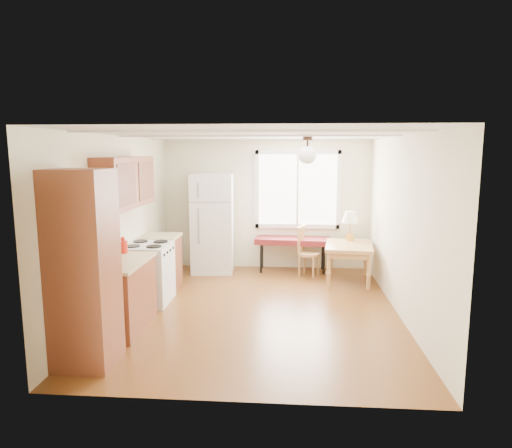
# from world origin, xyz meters

# --- Properties ---
(room_shell) EXTENTS (4.60, 5.60, 2.62)m
(room_shell) POSITION_xyz_m (0.00, 0.00, 1.25)
(room_shell) COLOR #502A10
(room_shell) RESTS_ON ground
(kitchen_run) EXTENTS (0.65, 3.40, 2.20)m
(kitchen_run) POSITION_xyz_m (-1.72, -0.63, 0.84)
(kitchen_run) COLOR brown
(kitchen_run) RESTS_ON ground
(window_unit) EXTENTS (1.64, 0.05, 1.51)m
(window_unit) POSITION_xyz_m (0.60, 2.47, 1.55)
(window_unit) COLOR white
(window_unit) RESTS_ON room_shell
(pendant_light) EXTENTS (0.26, 0.26, 0.40)m
(pendant_light) POSITION_xyz_m (0.70, 0.40, 2.24)
(pendant_light) COLOR #301D15
(pendant_light) RESTS_ON room_shell
(refrigerator) EXTENTS (0.81, 0.82, 1.87)m
(refrigerator) POSITION_xyz_m (-1.00, 2.12, 0.94)
(refrigerator) COLOR white
(refrigerator) RESTS_ON ground
(bench) EXTENTS (1.44, 0.63, 0.65)m
(bench) POSITION_xyz_m (0.51, 2.22, 0.58)
(bench) COLOR maroon
(bench) RESTS_ON ground
(dining_table) EXTENTS (0.91, 1.14, 0.66)m
(dining_table) POSITION_xyz_m (1.50, 1.60, 0.56)
(dining_table) COLOR #AD7A42
(dining_table) RESTS_ON ground
(chair) EXTENTS (0.45, 0.44, 0.90)m
(chair) POSITION_xyz_m (0.74, 1.93, 0.51)
(chair) COLOR #AD7A42
(chair) RESTS_ON ground
(table_lamp) EXTENTS (0.31, 0.31, 0.54)m
(table_lamp) POSITION_xyz_m (1.55, 1.95, 1.06)
(table_lamp) COLOR gold
(table_lamp) RESTS_ON dining_table
(coffee_maker) EXTENTS (0.25, 0.30, 0.39)m
(coffee_maker) POSITION_xyz_m (-1.72, -1.28, 1.04)
(coffee_maker) COLOR black
(coffee_maker) RESTS_ON kitchen_run
(kettle) EXTENTS (0.12, 0.12, 0.23)m
(kettle) POSITION_xyz_m (-1.81, -0.40, 0.99)
(kettle) COLOR red
(kettle) RESTS_ON kitchen_run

